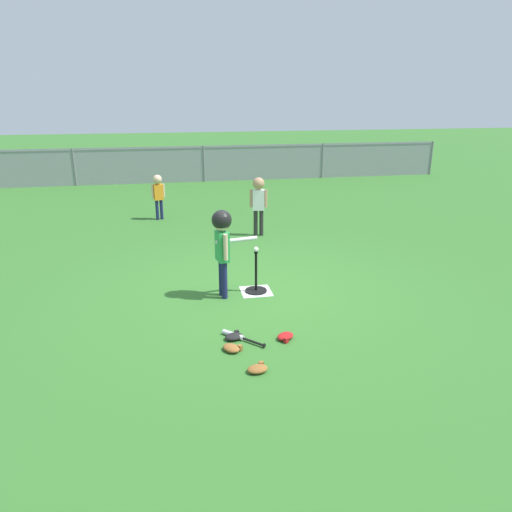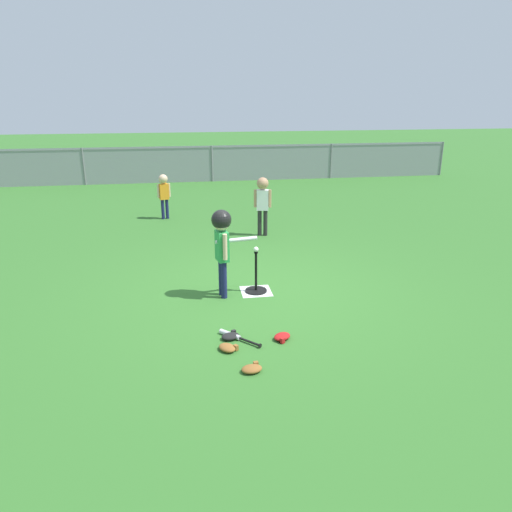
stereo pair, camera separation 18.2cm
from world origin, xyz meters
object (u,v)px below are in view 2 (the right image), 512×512
object	(u,v)px
fielder_deep_center	(164,190)
glove_near_bats	(282,337)
batter_child	(222,236)
spare_bat_silver	(234,336)
batting_tee	(256,286)
glove_by_plate	(252,369)
baseball_on_tee	(256,249)
glove_tossed_aside	(228,348)
fielder_deep_left	(263,199)
glove_outfield_drop	(231,336)

from	to	relation	value
fielder_deep_center	glove_near_bats	size ratio (longest dim) A/B	3.77
batter_child	spare_bat_silver	world-z (taller)	batter_child
batter_child	glove_near_bats	distance (m)	1.73
batting_tee	glove_near_bats	xyz separation A→B (m)	(0.08, -1.48, -0.06)
fielder_deep_center	glove_by_plate	xyz separation A→B (m)	(1.01, -6.69, -0.62)
batter_child	glove_by_plate	distance (m)	2.20
batter_child	glove_near_bats	bearing A→B (deg)	-67.95
baseball_on_tee	batting_tee	bearing A→B (deg)	165.96
baseball_on_tee	spare_bat_silver	xyz separation A→B (m)	(-0.48, -1.37, -0.62)
batter_child	glove_tossed_aside	bearing A→B (deg)	-93.70
fielder_deep_left	glove_tossed_aside	world-z (taller)	fielder_deep_left
fielder_deep_center	fielder_deep_left	world-z (taller)	fielder_deep_left
spare_bat_silver	glove_near_bats	distance (m)	0.57
baseball_on_tee	spare_bat_silver	distance (m)	1.58
baseball_on_tee	batter_child	bearing A→B (deg)	-169.16
spare_bat_silver	glove_near_bats	world-z (taller)	glove_near_bats
batting_tee	fielder_deep_left	xyz separation A→B (m)	(0.59, 2.88, 0.67)
fielder_deep_center	fielder_deep_left	bearing A→B (deg)	-40.53
glove_by_plate	glove_near_bats	size ratio (longest dim) A/B	0.88
fielder_deep_left	batting_tee	bearing A→B (deg)	-101.62
glove_by_plate	batting_tee	bearing A→B (deg)	79.82
glove_outfield_drop	baseball_on_tee	bearing A→B (deg)	69.14
glove_near_bats	batting_tee	bearing A→B (deg)	92.94
glove_near_bats	glove_by_plate	bearing A→B (deg)	-125.75
fielder_deep_left	glove_outfield_drop	size ratio (longest dim) A/B	4.70
spare_bat_silver	batter_child	bearing A→B (deg)	90.27
fielder_deep_center	glove_outfield_drop	size ratio (longest dim) A/B	4.06
fielder_deep_center	glove_tossed_aside	bearing A→B (deg)	-82.63
spare_bat_silver	glove_by_plate	xyz separation A→B (m)	(0.10, -0.75, 0.01)
spare_bat_silver	fielder_deep_left	bearing A→B (deg)	75.83
batter_child	baseball_on_tee	bearing A→B (deg)	10.84
glove_tossed_aside	glove_outfield_drop	xyz separation A→B (m)	(0.06, 0.27, 0.00)
glove_tossed_aside	glove_outfield_drop	size ratio (longest dim) A/B	1.08
batter_child	fielder_deep_left	xyz separation A→B (m)	(1.08, 2.97, -0.14)
fielder_deep_left	glove_by_plate	world-z (taller)	fielder_deep_left
baseball_on_tee	fielder_deep_center	bearing A→B (deg)	106.90
batting_tee	glove_tossed_aside	xyz separation A→B (m)	(-0.59, -1.64, -0.06)
glove_tossed_aside	glove_outfield_drop	distance (m)	0.27
glove_near_bats	glove_tossed_aside	bearing A→B (deg)	-166.72
batter_child	glove_near_bats	size ratio (longest dim) A/B	4.66
fielder_deep_center	glove_near_bats	bearing A→B (deg)	-76.39
batter_child	glove_by_plate	size ratio (longest dim) A/B	5.28
fielder_deep_left	spare_bat_silver	xyz separation A→B (m)	(-1.07, -4.25, -0.73)
baseball_on_tee	glove_tossed_aside	xyz separation A→B (m)	(-0.59, -1.64, -0.62)
spare_bat_silver	fielder_deep_center	bearing A→B (deg)	98.70
fielder_deep_left	glove_near_bats	world-z (taller)	fielder_deep_left
fielder_deep_center	glove_tossed_aside	world-z (taller)	fielder_deep_center
batter_child	glove_tossed_aside	distance (m)	1.78
batter_child	glove_tossed_aside	world-z (taller)	batter_child
batting_tee	glove_tossed_aside	world-z (taller)	batting_tee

